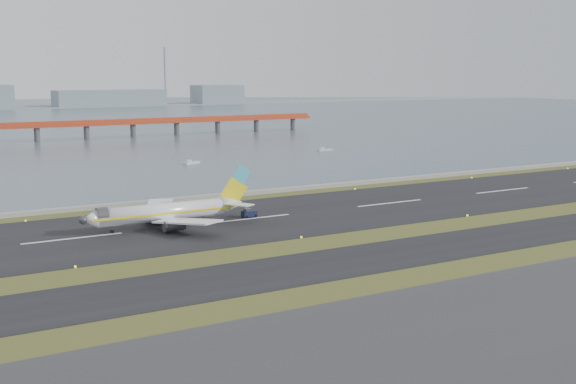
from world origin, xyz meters
The scene contains 10 objects.
ground centered at (0.00, 0.00, 0.00)m, with size 1000.00×1000.00×0.00m, color #3D481A.
apron_strip centered at (0.00, -55.00, 0.05)m, with size 1000.00×50.00×0.10m, color #323235.
taxiway_strip centered at (0.00, -12.00, 0.05)m, with size 1000.00×18.00×0.10m, color black.
runway_strip centered at (0.00, 30.00, 0.05)m, with size 1000.00×45.00×0.10m, color black.
seawall centered at (0.00, 60.00, 0.50)m, with size 1000.00×2.50×1.00m, color gray.
red_pier centered at (20.00, 250.00, 7.28)m, with size 260.00×5.00×10.20m.
airliner centered at (-19.29, 30.65, 3.46)m, with size 38.52×32.89×12.80m.
pushback_tug centered at (0.49, 31.66, 1.04)m, with size 3.37×2.03×2.14m.
workboat_near centered at (26.95, 130.80, 0.54)m, with size 7.30×4.86×1.70m.
workboat_far centered at (94.19, 144.74, 0.50)m, with size 6.65×2.52×1.58m.
Camera 1 is at (-73.08, -113.83, 32.82)m, focal length 45.00 mm.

